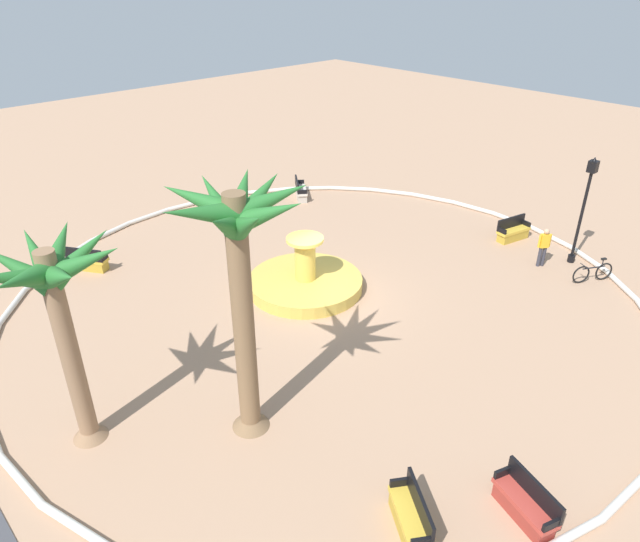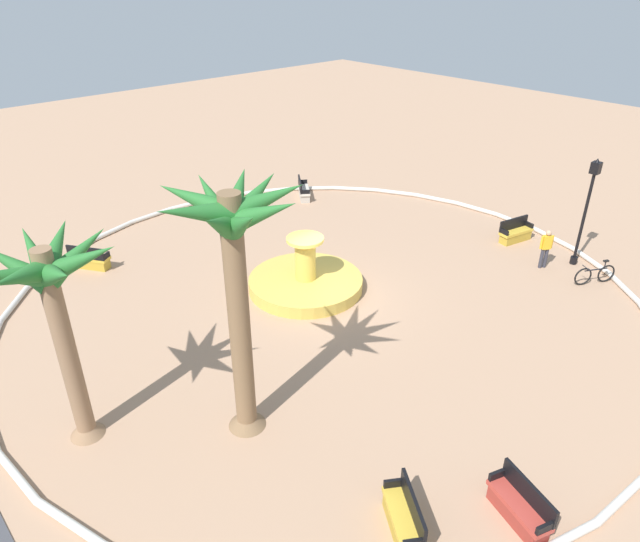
# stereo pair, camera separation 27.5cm
# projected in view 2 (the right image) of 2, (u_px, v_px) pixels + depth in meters

# --- Properties ---
(ground_plane) EXTENTS (80.00, 80.00, 0.00)m
(ground_plane) POSITION_uv_depth(u_px,v_px,m) (326.00, 298.00, 20.73)
(ground_plane) COLOR tan
(plaza_curb) EXTENTS (22.44, 22.44, 0.20)m
(plaza_curb) POSITION_uv_depth(u_px,v_px,m) (326.00, 295.00, 20.69)
(plaza_curb) COLOR silver
(plaza_curb) RESTS_ON ground
(fountain) EXTENTS (4.23, 4.23, 2.10)m
(fountain) POSITION_uv_depth(u_px,v_px,m) (306.00, 281.00, 21.17)
(fountain) COLOR gold
(fountain) RESTS_ON ground
(palm_tree_near_fountain) EXTENTS (3.24, 3.40, 6.77)m
(palm_tree_near_fountain) POSITION_uv_depth(u_px,v_px,m) (235.00, 255.00, 12.70)
(palm_tree_near_fountain) COLOR brown
(palm_tree_near_fountain) RESTS_ON ground
(palm_tree_by_curb) EXTENTS (3.28, 3.32, 5.61)m
(palm_tree_by_curb) POSITION_uv_depth(u_px,v_px,m) (52.00, 294.00, 12.78)
(palm_tree_by_curb) COLOR #8E6B4C
(palm_tree_by_curb) RESTS_ON ground
(bench_east) EXTENTS (0.83, 1.67, 1.00)m
(bench_east) POSITION_uv_depth(u_px,v_px,m) (515.00, 234.00, 24.78)
(bench_east) COLOR gold
(bench_east) RESTS_ON ground
(bench_west) EXTENTS (1.58, 1.35, 1.00)m
(bench_west) POSITION_uv_depth(u_px,v_px,m) (304.00, 192.00, 29.26)
(bench_west) COLOR beige
(bench_west) RESTS_ON ground
(bench_north) EXTENTS (1.61, 1.30, 1.00)m
(bench_north) POSITION_uv_depth(u_px,v_px,m) (404.00, 520.00, 12.12)
(bench_north) COLOR gold
(bench_north) RESTS_ON ground
(bench_southeast) EXTENTS (1.61, 1.30, 1.00)m
(bench_southeast) POSITION_uv_depth(u_px,v_px,m) (90.00, 260.00, 22.59)
(bench_southeast) COLOR gold
(bench_southeast) RESTS_ON ground
(bench_southwest) EXTENTS (1.68, 0.99, 1.00)m
(bench_southwest) POSITION_uv_depth(u_px,v_px,m) (519.00, 508.00, 12.38)
(bench_southwest) COLOR #B73D33
(bench_southwest) RESTS_ON ground
(lamppost) EXTENTS (0.32, 0.32, 4.38)m
(lamppost) POSITION_uv_depth(u_px,v_px,m) (587.00, 204.00, 21.85)
(lamppost) COLOR black
(lamppost) RESTS_ON ground
(bicycle_red_frame) EXTENTS (0.88, 1.54, 0.94)m
(bicycle_red_frame) POSITION_uv_depth(u_px,v_px,m) (595.00, 274.00, 21.48)
(bicycle_red_frame) COLOR black
(bicycle_red_frame) RESTS_ON ground
(person_cyclist_helmet) EXTENTS (0.35, 0.46, 1.62)m
(person_cyclist_helmet) POSITION_uv_depth(u_px,v_px,m) (546.00, 247.00, 22.36)
(person_cyclist_helmet) COLOR #33333D
(person_cyclist_helmet) RESTS_ON ground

